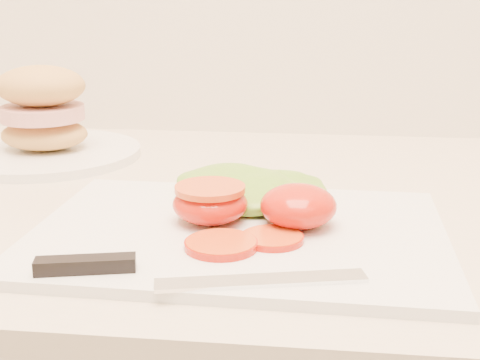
# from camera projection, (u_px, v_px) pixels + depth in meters

# --- Properties ---
(cutting_board) EXTENTS (0.39, 0.29, 0.01)m
(cutting_board) POSITION_uv_depth(u_px,v_px,m) (239.00, 234.00, 0.63)
(cutting_board) COLOR silver
(cutting_board) RESTS_ON counter
(tomato_half_dome) EXTENTS (0.07, 0.07, 0.04)m
(tomato_half_dome) POSITION_uv_depth(u_px,v_px,m) (298.00, 206.00, 0.63)
(tomato_half_dome) COLOR red
(tomato_half_dome) RESTS_ON cutting_board
(tomato_half_cut) EXTENTS (0.07, 0.07, 0.04)m
(tomato_half_cut) POSITION_uv_depth(u_px,v_px,m) (210.00, 202.00, 0.64)
(tomato_half_cut) COLOR red
(tomato_half_cut) RESTS_ON cutting_board
(tomato_slice_0) EXTENTS (0.06, 0.06, 0.01)m
(tomato_slice_0) POSITION_uv_depth(u_px,v_px,m) (221.00, 244.00, 0.58)
(tomato_slice_0) COLOR #DC5225
(tomato_slice_0) RESTS_ON cutting_board
(tomato_slice_1) EXTENTS (0.05, 0.05, 0.01)m
(tomato_slice_1) POSITION_uv_depth(u_px,v_px,m) (272.00, 238.00, 0.60)
(tomato_slice_1) COLOR #DC5225
(tomato_slice_1) RESTS_ON cutting_board
(lettuce_leaf_0) EXTENTS (0.18, 0.16, 0.03)m
(lettuce_leaf_0) POSITION_uv_depth(u_px,v_px,m) (235.00, 189.00, 0.70)
(lettuce_leaf_0) COLOR #80AE2E
(lettuce_leaf_0) RESTS_ON cutting_board
(lettuce_leaf_1) EXTENTS (0.14, 0.13, 0.02)m
(lettuce_leaf_1) POSITION_uv_depth(u_px,v_px,m) (281.00, 191.00, 0.70)
(lettuce_leaf_1) COLOR #80AE2E
(lettuce_leaf_1) RESTS_ON cutting_board
(knife) EXTENTS (0.26, 0.06, 0.01)m
(knife) POSITION_uv_depth(u_px,v_px,m) (153.00, 271.00, 0.53)
(knife) COLOR silver
(knife) RESTS_ON cutting_board
(sandwich_plate) EXTENTS (0.26, 0.26, 0.13)m
(sandwich_plate) POSITION_uv_depth(u_px,v_px,m) (44.00, 125.00, 0.91)
(sandwich_plate) COLOR white
(sandwich_plate) RESTS_ON counter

